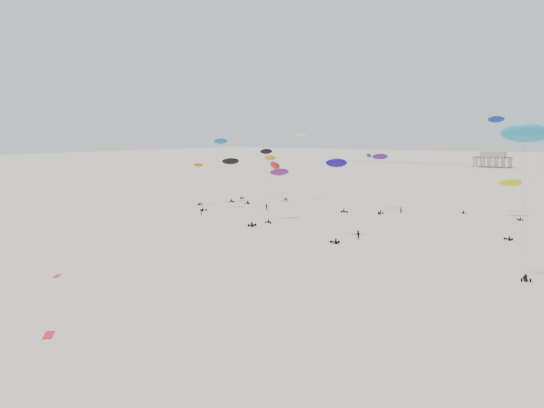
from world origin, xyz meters
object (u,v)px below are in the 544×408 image
Objects in this scene: rig_0 at (380,170)px; spectator_0 at (201,216)px; pavilion_main at (493,160)px; rig_2 at (492,132)px.

rig_0 is 9.32× the size of spectator_0.
pavilion_main is at bearing -58.27° from spectator_0.
rig_2 reaches higher than rig_0.
pavilion_main is 0.80× the size of rig_2.
spectator_0 is (-21.58, -247.00, -4.22)m from pavilion_main.
rig_0 reaches higher than spectator_0.
pavilion_main is 247.98m from spectator_0.
pavilion_main reaches higher than spectator_0.
rig_2 is at bearing -104.29° from spectator_0.
rig_0 is 50.04m from spectator_0.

